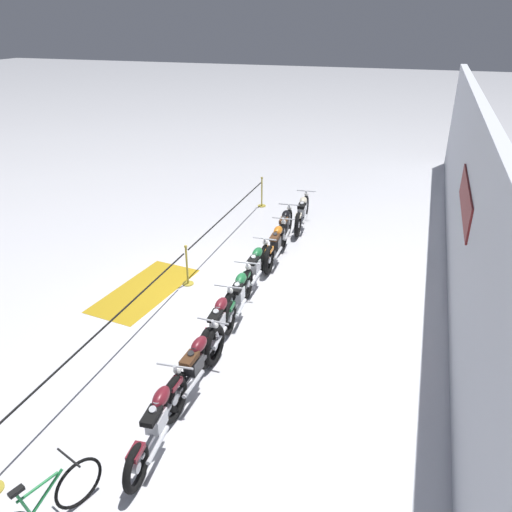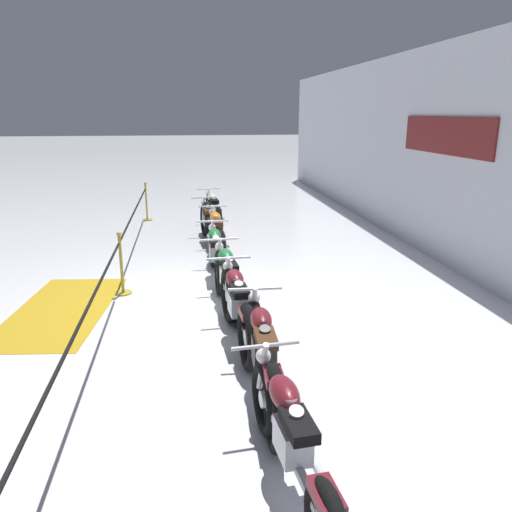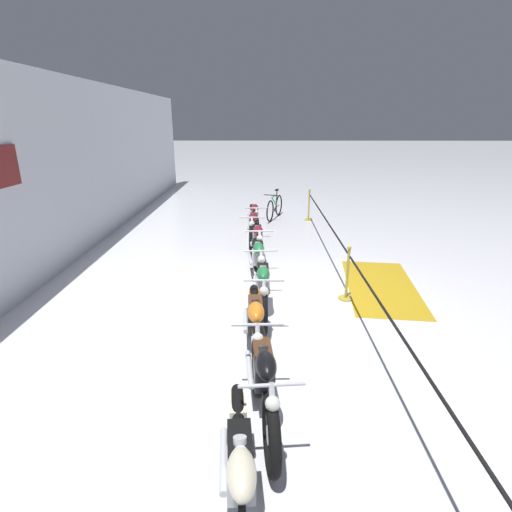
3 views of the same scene
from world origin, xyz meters
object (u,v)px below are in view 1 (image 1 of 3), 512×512
(motorcycle_green_3, at_px, (255,267))
(motorcycle_maroon_6, at_px, (196,366))
(motorcycle_cream_0, at_px, (302,212))
(motorcycle_maroon_7, at_px, (158,420))
(stanchion_mid_left, at_px, (187,271))
(motorcycle_black_1, at_px, (285,227))
(floor_banner, at_px, (145,290))
(bicycle, at_px, (43,509))
(motorcycle_maroon_5, at_px, (219,324))
(stanchion_far_left, at_px, (208,236))
(motorcycle_green_4, at_px, (239,295))
(motorcycle_orange_2, at_px, (276,244))

(motorcycle_green_3, bearing_deg, motorcycle_maroon_6, 3.38)
(motorcycle_cream_0, height_order, motorcycle_maroon_7, motorcycle_cream_0)
(motorcycle_maroon_6, xyz_separation_m, stanchion_mid_left, (-3.43, -1.81, -0.13))
(motorcycle_black_1, height_order, stanchion_mid_left, stanchion_mid_left)
(floor_banner, bearing_deg, bicycle, 24.95)
(motorcycle_black_1, xyz_separation_m, stanchion_mid_left, (3.19, -1.57, -0.12))
(motorcycle_black_1, bearing_deg, bicycle, -2.57)
(motorcycle_green_3, relative_size, motorcycle_maroon_5, 1.03)
(motorcycle_maroon_6, relative_size, stanchion_far_left, 0.19)
(motorcycle_cream_0, distance_m, stanchion_far_left, 3.69)
(motorcycle_green_3, relative_size, motorcycle_maroon_7, 1.01)
(motorcycle_green_4, distance_m, stanchion_far_left, 2.76)
(motorcycle_maroon_5, xyz_separation_m, bicycle, (4.45, -0.55, -0.09))
(stanchion_mid_left, bearing_deg, floor_banner, -54.44)
(motorcycle_green_3, distance_m, motorcycle_maroon_6, 3.97)
(motorcycle_orange_2, distance_m, motorcycle_maroon_5, 4.04)
(motorcycle_green_3, bearing_deg, stanchion_far_left, -116.21)
(bicycle, height_order, stanchion_far_left, stanchion_far_left)
(bicycle, relative_size, stanchion_mid_left, 1.57)
(motorcycle_green_3, bearing_deg, motorcycle_black_1, 179.99)
(motorcycle_maroon_7, bearing_deg, floor_banner, -147.41)
(motorcycle_cream_0, distance_m, bicycle, 11.07)
(motorcycle_cream_0, bearing_deg, floor_banner, -26.98)
(motorcycle_black_1, distance_m, motorcycle_maroon_5, 5.26)
(motorcycle_maroon_7, bearing_deg, stanchion_far_left, -163.42)
(motorcycle_orange_2, height_order, motorcycle_green_3, motorcycle_orange_2)
(stanchion_far_left, bearing_deg, motorcycle_maroon_6, 20.89)
(motorcycle_maroon_6, bearing_deg, motorcycle_black_1, -177.98)
(motorcycle_green_3, xyz_separation_m, bicycle, (7.05, -0.44, -0.07))
(floor_banner, bearing_deg, motorcycle_maroon_7, 38.98)
(motorcycle_cream_0, distance_m, stanchion_mid_left, 4.86)
(stanchion_far_left, bearing_deg, motorcycle_cream_0, 151.30)
(floor_banner, bearing_deg, stanchion_far_left, 162.43)
(motorcycle_green_4, relative_size, floor_banner, 0.77)
(bicycle, height_order, floor_banner, bicycle)
(motorcycle_green_4, height_order, stanchion_far_left, stanchion_far_left)
(motorcycle_green_3, xyz_separation_m, stanchion_far_left, (-0.77, -1.57, 0.30))
(motorcycle_orange_2, distance_m, motorcycle_green_4, 2.84)
(bicycle, distance_m, stanchion_far_left, 7.92)
(motorcycle_black_1, xyz_separation_m, motorcycle_green_4, (4.06, 0.10, -0.01))
(motorcycle_maroon_6, height_order, floor_banner, motorcycle_maroon_6)
(motorcycle_orange_2, bearing_deg, bicycle, -3.68)
(stanchion_mid_left, bearing_deg, motorcycle_maroon_7, 20.78)
(stanchion_far_left, distance_m, stanchion_mid_left, 1.36)
(motorcycle_green_3, xyz_separation_m, motorcycle_maroon_5, (2.60, 0.11, 0.02))
(motorcycle_black_1, xyz_separation_m, floor_banner, (3.79, -2.42, -0.48))
(motorcycle_cream_0, height_order, floor_banner, motorcycle_cream_0)
(motorcycle_black_1, height_order, motorcycle_maroon_7, motorcycle_black_1)
(stanchion_mid_left, bearing_deg, stanchion_far_left, 180.00)
(stanchion_mid_left, bearing_deg, motorcycle_maroon_6, 27.79)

